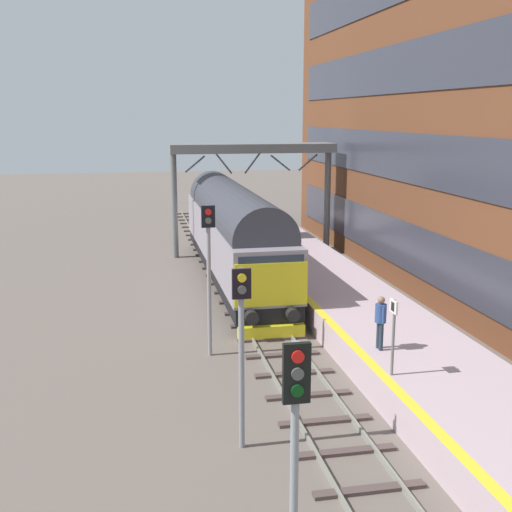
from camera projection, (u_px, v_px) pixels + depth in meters
ground_plane at (263, 326)px, 24.73m from camera, size 140.00×140.00×0.00m
track_main at (263, 324)px, 24.72m from camera, size 2.50×60.00×0.15m
station_platform at (353, 308)px, 25.30m from camera, size 4.00×44.00×1.01m
station_building at (481, 69)px, 26.44m from camera, size 4.55×39.26×19.54m
diesel_locomotive at (233, 231)px, 31.01m from camera, size 2.74×17.54×4.68m
signal_post_near at (295, 437)px, 10.28m from camera, size 0.44×0.22×4.48m
signal_post_mid at (242, 338)px, 15.11m from camera, size 0.44×0.22×4.48m
signal_post_far at (209, 265)px, 21.05m from camera, size 0.44×0.22×5.08m
platform_number_sign at (393, 326)px, 17.24m from camera, size 0.10×0.44×2.11m
waiting_passenger at (381, 318)px, 19.26m from camera, size 0.35×0.51×1.64m
overhead_footbridge at (252, 156)px, 36.27m from camera, size 9.30×2.00×6.35m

